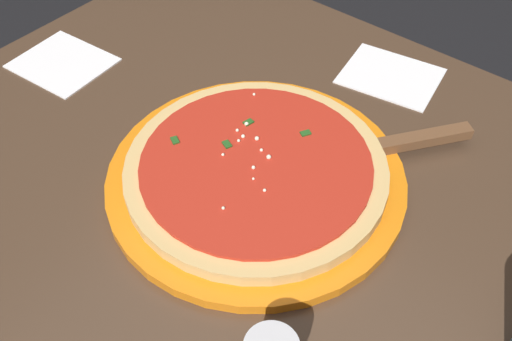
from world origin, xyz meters
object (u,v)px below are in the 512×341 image
napkin_folded_right (63,63)px  napkin_loose_left (391,76)px  pizza_server (389,146)px  pizza (256,169)px  serving_plate (256,178)px

napkin_folded_right → napkin_loose_left: bearing=-144.5°
pizza_server → napkin_loose_left: pizza_server is taller
pizza → napkin_folded_right: bearing=-0.5°
napkin_folded_right → napkin_loose_left: same height
pizza_server → napkin_folded_right: pizza_server is taller
serving_plate → napkin_loose_left: serving_plate is taller
serving_plate → napkin_folded_right: serving_plate is taller
pizza → napkin_loose_left: size_ratio=2.32×
pizza_server → napkin_loose_left: size_ratio=1.56×
napkin_folded_right → napkin_loose_left: (-0.38, -0.27, 0.00)m
pizza_server → napkin_folded_right: bearing=15.8°
serving_plate → napkin_loose_left: (-0.02, -0.28, -0.01)m
serving_plate → pizza: (0.00, -0.00, 0.02)m
pizza_server → napkin_folded_right: 0.48m
pizza → pizza_server: (-0.10, -0.13, -0.00)m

